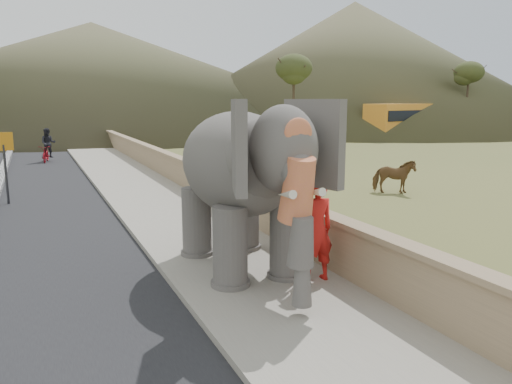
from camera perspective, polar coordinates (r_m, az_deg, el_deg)
ground at (r=6.92m, az=12.07°, el=-19.53°), size 160.00×160.00×0.00m
walkway at (r=15.59m, az=-10.12°, el=-2.13°), size 3.00×120.00×0.15m
parapet at (r=15.96m, az=-4.42°, el=0.04°), size 0.30×120.00×1.10m
signboard at (r=18.30m, az=-26.82°, el=3.74°), size 0.60×0.08×2.40m
cow at (r=19.20m, az=15.47°, el=1.72°), size 1.64×1.39×1.27m
distant_car at (r=46.68m, az=5.32°, el=7.11°), size 4.52×2.72×1.44m
bus_white at (r=49.09m, az=12.15°, el=8.06°), size 11.28×4.99×3.10m
bus_orange at (r=48.19m, az=17.43°, el=7.77°), size 11.28×5.13×3.10m
hill_right at (r=69.40m, az=11.04°, el=14.07°), size 56.00×56.00×16.00m
hill_far at (r=75.36m, az=-18.04°, el=12.70°), size 80.00×80.00×14.00m
elephant_and_man at (r=9.80m, az=-1.89°, el=0.63°), size 2.44×4.49×3.24m
motorcyclist at (r=30.14m, az=-22.78°, el=4.53°), size 1.04×1.85×1.89m
trees at (r=32.49m, az=-17.73°, el=10.36°), size 47.43×43.43×8.55m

